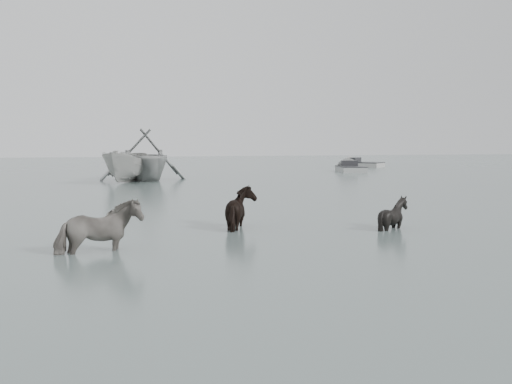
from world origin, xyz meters
TOP-DOWN VIEW (x-y plane):
  - ground at (0.00, 0.00)m, footprint 140.00×140.00m
  - pony_pinto at (-3.64, -0.49)m, footprint 1.81×1.20m
  - pony_dark at (-0.04, 2.16)m, footprint 1.27×1.45m
  - pony_black at (3.51, 1.04)m, footprint 1.20×1.09m
  - rowboat_trail at (-0.54, 21.74)m, footprint 5.54×6.18m
  - boat_small at (-1.58, 20.21)m, footprint 3.37×4.95m
  - skiff_port at (13.99, 27.28)m, footprint 2.48×4.60m
  - skiff_mid at (0.53, 37.69)m, footprint 3.97×5.05m
  - skiff_star at (18.06, 34.31)m, footprint 4.17×4.61m

SIDE VIEW (x-z plane):
  - ground at x=0.00m, z-range 0.00..0.00m
  - skiff_port at x=13.99m, z-range 0.00..0.75m
  - skiff_mid at x=0.53m, z-range 0.00..0.75m
  - skiff_star at x=18.06m, z-range 0.00..0.75m
  - pony_black at x=3.51m, z-range 0.00..1.18m
  - pony_dark at x=-0.04m, z-range 0.00..1.36m
  - pony_pinto at x=-3.64m, z-range 0.00..1.40m
  - boat_small at x=-1.58m, z-range 0.00..1.79m
  - rowboat_trail at x=-0.54m, z-range 0.00..2.91m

